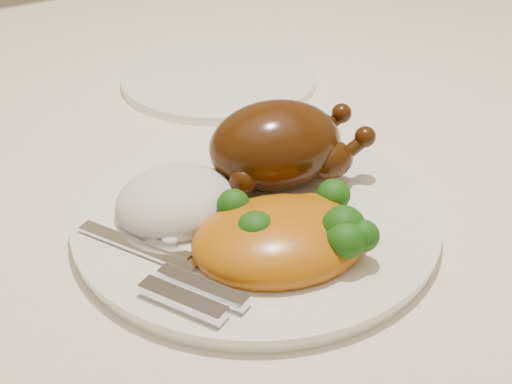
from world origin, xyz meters
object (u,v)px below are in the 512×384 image
roast_chicken (279,144)px  side_plate (219,78)px  dining_table (119,232)px  dinner_plate (256,218)px

roast_chicken → side_plate: bearing=85.5°
side_plate → roast_chicken: 0.26m
roast_chicken → dining_table: bearing=136.0°
dinner_plate → side_plate: dinner_plate is taller
side_plate → roast_chicken: bearing=-107.4°
dining_table → roast_chicken: size_ratio=10.11×
dining_table → roast_chicken: roast_chicken is taller
dining_table → roast_chicken: bearing=-56.9°
dining_table → dinner_plate: (0.06, -0.19, 0.11)m
roast_chicken → dinner_plate: bearing=-131.2°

